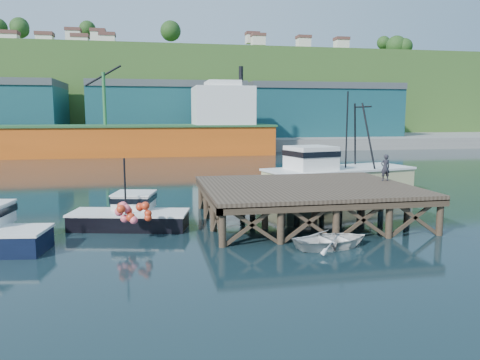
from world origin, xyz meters
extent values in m
plane|color=black|center=(0.00, 0.00, 0.00)|extent=(300.00, 300.00, 0.00)
cube|color=brown|center=(5.50, 0.00, 2.00)|extent=(12.00, 10.00, 0.25)
cube|color=#473828|center=(5.50, -4.85, 1.75)|extent=(12.00, 0.30, 0.35)
cylinder|color=#473828|center=(-0.20, -4.70, 0.80)|extent=(0.36, 0.36, 2.60)
cylinder|color=#473828|center=(11.20, -4.70, 0.80)|extent=(0.36, 0.36, 2.60)
cylinder|color=#473828|center=(-0.20, 4.70, 0.80)|extent=(0.36, 0.36, 2.60)
cylinder|color=#473828|center=(11.20, 4.70, 0.80)|extent=(0.36, 0.36, 2.60)
cube|color=gray|center=(0.00, 70.00, 1.00)|extent=(160.00, 40.00, 2.00)
cube|color=#184C50|center=(0.00, 65.00, 6.50)|extent=(28.00, 16.00, 9.00)
cube|color=#184C50|center=(30.00, 65.00, 6.50)|extent=(30.00, 16.00, 9.00)
cube|color=#E15A15|center=(-12.00, 48.00, 2.20)|extent=(55.00, 9.50, 4.40)
cube|color=#26592D|center=(-12.00, 48.00, 4.50)|extent=(55.50, 10.00, 0.30)
cube|color=silver|center=(8.00, 48.00, 7.50)|extent=(9.00, 9.00, 6.00)
cube|color=silver|center=(8.00, 48.00, 10.80)|extent=(5.00, 7.00, 1.20)
cylinder|color=black|center=(11.00, 48.00, 12.50)|extent=(0.70, 0.70, 2.50)
cube|color=#2D511E|center=(0.00, 100.00, 11.00)|extent=(220.00, 50.00, 22.00)
cube|color=black|center=(-4.68, -0.11, 0.43)|extent=(6.62, 3.65, 0.87)
cube|color=silver|center=(-4.68, -0.11, 0.89)|extent=(6.75, 3.73, 0.12)
cube|color=silver|center=(-4.43, 0.99, 1.30)|extent=(2.49, 2.49, 0.87)
cube|color=black|center=(-4.43, 0.99, 1.49)|extent=(2.63, 2.63, 0.29)
cylinder|color=black|center=(-4.82, -0.72, 2.41)|extent=(0.10, 0.10, 3.08)
sphere|color=#FF5D70|center=(-4.86, -2.81, 1.06)|extent=(0.40, 0.40, 0.40)
sphere|color=#FF5D70|center=(-3.99, -2.61, 1.25)|extent=(0.40, 0.40, 0.40)
sphere|color=red|center=(-4.38, -3.09, 1.44)|extent=(0.40, 0.40, 0.40)
cube|color=#CEC585|center=(11.18, 8.50, 0.96)|extent=(12.36, 6.68, 1.92)
cube|color=silver|center=(11.18, 8.50, 1.97)|extent=(12.62, 6.94, 0.16)
cube|color=silver|center=(8.52, 8.50, 2.88)|extent=(3.81, 3.65, 1.92)
cube|color=black|center=(8.52, 8.50, 3.31)|extent=(3.94, 3.78, 0.43)
cylinder|color=black|center=(11.72, 8.50, 4.80)|extent=(0.12, 0.12, 6.40)
imported|color=silver|center=(4.85, -5.80, 0.38)|extent=(4.04, 3.15, 0.77)
imported|color=black|center=(10.90, 0.66, 2.95)|extent=(0.62, 0.41, 1.66)
camera|label=1|loc=(-3.48, -25.98, 6.24)|focal=35.00mm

